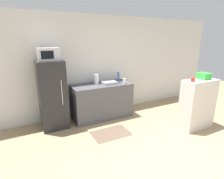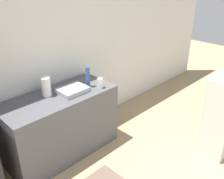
# 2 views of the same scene
# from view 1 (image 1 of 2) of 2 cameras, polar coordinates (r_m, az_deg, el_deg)

# --- Properties ---
(wall_back) EXTENTS (8.00, 0.06, 2.60)m
(wall_back) POSITION_cam_1_polar(r_m,az_deg,el_deg) (4.77, -4.48, 7.67)
(wall_back) COLOR silver
(wall_back) RESTS_ON ground_plane
(refrigerator) EXTENTS (0.57, 0.60, 1.55)m
(refrigerator) POSITION_cam_1_polar(r_m,az_deg,el_deg) (4.18, -18.86, -1.72)
(refrigerator) COLOR #232326
(refrigerator) RESTS_ON ground_plane
(microwave) EXTENTS (0.45, 0.35, 0.27)m
(microwave) POSITION_cam_1_polar(r_m,az_deg,el_deg) (4.01, -20.03, 10.77)
(microwave) COLOR #BCBCC1
(microwave) RESTS_ON refrigerator
(counter) EXTENTS (1.52, 0.68, 0.89)m
(counter) POSITION_cam_1_polar(r_m,az_deg,el_deg) (4.58, -3.34, -3.67)
(counter) COLOR #4C4C51
(counter) RESTS_ON ground_plane
(sink_basin) EXTENTS (0.37, 0.30, 0.06)m
(sink_basin) POSITION_cam_1_polar(r_m,az_deg,el_deg) (4.48, -0.88, 2.24)
(sink_basin) COLOR #9EA3A8
(sink_basin) RESTS_ON counter
(bottle_tall) EXTENTS (0.06, 0.06, 0.29)m
(bottle_tall) POSITION_cam_1_polar(r_m,az_deg,el_deg) (4.56, 2.06, 3.95)
(bottle_tall) COLOR #2D4C8C
(bottle_tall) RESTS_ON counter
(bottle_short) EXTENTS (0.08, 0.08, 0.14)m
(bottle_short) POSITION_cam_1_polar(r_m,az_deg,el_deg) (4.50, 3.99, 2.78)
(bottle_short) COLOR silver
(bottle_short) RESTS_ON counter
(shelf_cabinet) EXTENTS (0.81, 0.37, 1.13)m
(shelf_cabinet) POSITION_cam_1_polar(r_m,az_deg,el_deg) (4.45, 26.13, -4.31)
(shelf_cabinet) COLOR silver
(shelf_cabinet) RESTS_ON ground_plane
(basket) EXTENTS (0.23, 0.24, 0.14)m
(basket) POSITION_cam_1_polar(r_m,az_deg,el_deg) (4.41, 27.79, 3.92)
(basket) COLOR green
(basket) RESTS_ON shelf_cabinet
(jar) EXTENTS (0.09, 0.09, 0.08)m
(jar) POSITION_cam_1_polar(r_m,az_deg,el_deg) (4.04, 24.90, 2.91)
(jar) COLOR red
(jar) RESTS_ON shelf_cabinet
(paper_towel_roll) EXTENTS (0.12, 0.12, 0.25)m
(paper_towel_roll) POSITION_cam_1_polar(r_m,az_deg,el_deg) (4.47, -5.15, 3.42)
(paper_towel_roll) COLOR white
(paper_towel_roll) RESTS_ON counter
(kitchen_rug) EXTENTS (0.82, 0.54, 0.01)m
(kitchen_rug) POSITION_cam_1_polar(r_m,az_deg,el_deg) (3.95, -0.37, -14.09)
(kitchen_rug) COLOR brown
(kitchen_rug) RESTS_ON ground_plane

